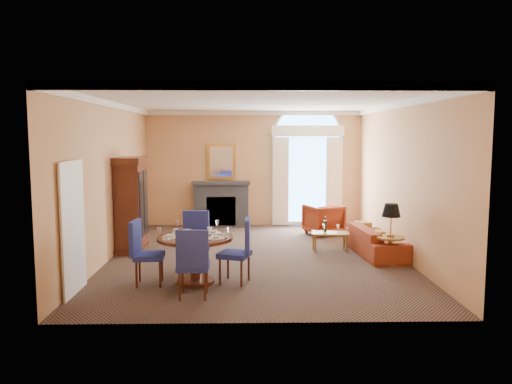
{
  "coord_description": "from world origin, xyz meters",
  "views": [
    {
      "loc": [
        -0.23,
        -10.22,
        2.5
      ],
      "look_at": [
        0.0,
        0.5,
        1.3
      ],
      "focal_mm": 35.0,
      "sensor_mm": 36.0,
      "label": 1
    }
  ],
  "objects_px": {
    "dining_table": "(195,249)",
    "armchair": "(323,219)",
    "armoire": "(131,206)",
    "coffee_table": "(330,233)",
    "sofa": "(377,241)",
    "side_table": "(391,226)"
  },
  "relations": [
    {
      "from": "armchair",
      "to": "coffee_table",
      "type": "relative_size",
      "value": 1.0
    },
    {
      "from": "sofa",
      "to": "armchair",
      "type": "xyz_separation_m",
      "value": [
        -0.79,
        2.22,
        0.09
      ]
    },
    {
      "from": "sofa",
      "to": "armchair",
      "type": "height_order",
      "value": "armchair"
    },
    {
      "from": "armoire",
      "to": "coffee_table",
      "type": "bearing_deg",
      "value": -1.51
    },
    {
      "from": "dining_table",
      "to": "sofa",
      "type": "height_order",
      "value": "dining_table"
    },
    {
      "from": "armoire",
      "to": "coffee_table",
      "type": "relative_size",
      "value": 2.39
    },
    {
      "from": "armchair",
      "to": "armoire",
      "type": "bearing_deg",
      "value": -0.0
    },
    {
      "from": "sofa",
      "to": "coffee_table",
      "type": "distance_m",
      "value": 1.01
    },
    {
      "from": "armoire",
      "to": "sofa",
      "type": "bearing_deg",
      "value": -5.32
    },
    {
      "from": "armchair",
      "to": "side_table",
      "type": "bearing_deg",
      "value": 84.37
    },
    {
      "from": "sofa",
      "to": "armchair",
      "type": "distance_m",
      "value": 2.36
    },
    {
      "from": "side_table",
      "to": "dining_table",
      "type": "bearing_deg",
      "value": -162.21
    },
    {
      "from": "side_table",
      "to": "sofa",
      "type": "bearing_deg",
      "value": 93.52
    },
    {
      "from": "armoire",
      "to": "side_table",
      "type": "bearing_deg",
      "value": -13.77
    },
    {
      "from": "armoire",
      "to": "sofa",
      "type": "distance_m",
      "value": 5.34
    },
    {
      "from": "armoire",
      "to": "dining_table",
      "type": "xyz_separation_m",
      "value": [
        1.64,
        -2.49,
        -0.39
      ]
    },
    {
      "from": "dining_table",
      "to": "armoire",
      "type": "bearing_deg",
      "value": 123.36
    },
    {
      "from": "dining_table",
      "to": "armchair",
      "type": "relative_size",
      "value": 1.5
    },
    {
      "from": "armoire",
      "to": "side_table",
      "type": "xyz_separation_m",
      "value": [
        5.32,
        -1.3,
        -0.23
      ]
    },
    {
      "from": "armchair",
      "to": "sofa",
      "type": "bearing_deg",
      "value": 88.46
    },
    {
      "from": "armchair",
      "to": "side_table",
      "type": "height_order",
      "value": "side_table"
    },
    {
      "from": "sofa",
      "to": "coffee_table",
      "type": "bearing_deg",
      "value": 63.45
    }
  ]
}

